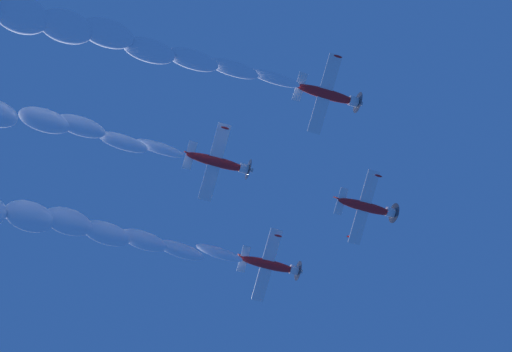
{
  "coord_description": "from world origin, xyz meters",
  "views": [
    {
      "loc": [
        28.83,
        7.01,
        1.92
      ],
      "look_at": [
        15.33,
        -5.13,
        66.82
      ],
      "focal_mm": 45.92,
      "sensor_mm": 36.0,
      "label": 1
    }
  ],
  "objects": [
    {
      "name": "smoke_trail_right_wingman",
      "position": [
        38.29,
        -7.99,
        63.94
      ],
      "size": [
        29.5,
        20.42,
        7.52
      ],
      "color": "white"
    },
    {
      "name": "smoke_trail_left_wingman",
      "position": [
        28.24,
        -24.85,
        64.64
      ],
      "size": [
        30.17,
        20.56,
        7.15
      ],
      "color": "white"
    },
    {
      "name": "airplane_lead",
      "position": [
        4.36,
        1.1,
        68.65
      ],
      "size": [
        7.01,
        7.47,
        3.17
      ],
      "color": "red"
    },
    {
      "name": "airplane_left_wingman",
      "position": [
        6.39,
        -11.02,
        68.41
      ],
      "size": [
        7.02,
        7.48,
        2.97
      ],
      "color": "red"
    },
    {
      "name": "airplane_right_wingman",
      "position": [
        16.57,
        5.86,
        67.84
      ],
      "size": [
        7.05,
        7.58,
        2.58
      ],
      "color": "red"
    },
    {
      "name": "airplane_slot_tail",
      "position": [
        18.89,
        -7.13,
        67.4
      ],
      "size": [
        7.02,
        7.49,
        2.92
      ],
      "color": "red"
    }
  ]
}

